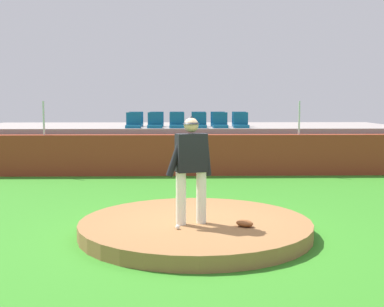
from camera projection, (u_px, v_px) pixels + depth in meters
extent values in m
plane|color=#328221|center=(195.00, 234.00, 8.72)|extent=(60.00, 60.00, 0.00)
cylinder|color=olive|center=(195.00, 227.00, 8.70)|extent=(3.98, 3.98, 0.25)
cylinder|color=white|center=(181.00, 199.00, 8.36)|extent=(0.17, 0.17, 0.88)
cylinder|color=white|center=(201.00, 197.00, 8.47)|extent=(0.17, 0.17, 0.88)
cube|color=black|center=(191.00, 153.00, 8.34)|extent=(0.55, 0.39, 0.63)
cylinder|color=black|center=(176.00, 156.00, 8.26)|extent=(0.36, 0.20, 0.71)
cylinder|color=black|center=(206.00, 155.00, 8.42)|extent=(0.21, 0.16, 0.72)
sphere|color=tan|center=(191.00, 125.00, 8.29)|extent=(0.24, 0.24, 0.24)
cone|color=black|center=(191.00, 120.00, 8.28)|extent=(0.35, 0.35, 0.13)
sphere|color=white|center=(178.00, 227.00, 8.10)|extent=(0.07, 0.07, 0.07)
ellipsoid|color=brown|center=(245.00, 223.00, 8.26)|extent=(0.36, 0.34, 0.11)
cube|color=maroon|center=(189.00, 155.00, 15.46)|extent=(15.89, 0.40, 1.24)
cylinder|color=silver|center=(44.00, 118.00, 15.23)|extent=(0.06, 0.06, 1.02)
cylinder|color=silver|center=(299.00, 118.00, 15.42)|extent=(0.06, 0.06, 1.02)
cube|color=gray|center=(187.00, 145.00, 18.15)|extent=(14.52, 4.45, 1.39)
cube|color=#0F557E|center=(133.00, 127.00, 16.27)|extent=(0.48, 0.44, 0.10)
cube|color=#0F557E|center=(134.00, 119.00, 16.42)|extent=(0.48, 0.08, 0.40)
cube|color=#0F557E|center=(155.00, 127.00, 16.26)|extent=(0.48, 0.44, 0.10)
cube|color=#0F557E|center=(155.00, 119.00, 16.42)|extent=(0.48, 0.08, 0.40)
cube|color=#0F557E|center=(177.00, 126.00, 16.28)|extent=(0.48, 0.44, 0.10)
cube|color=#0F557E|center=(177.00, 119.00, 16.43)|extent=(0.48, 0.08, 0.40)
cube|color=#0F557E|center=(199.00, 126.00, 16.29)|extent=(0.48, 0.44, 0.10)
cube|color=#0F557E|center=(199.00, 118.00, 16.44)|extent=(0.48, 0.08, 0.40)
cube|color=#0F557E|center=(220.00, 126.00, 16.31)|extent=(0.48, 0.44, 0.10)
cube|color=#0F557E|center=(220.00, 118.00, 16.46)|extent=(0.48, 0.08, 0.40)
cube|color=#0F557E|center=(241.00, 126.00, 16.35)|extent=(0.48, 0.44, 0.10)
cube|color=#0F557E|center=(241.00, 118.00, 16.50)|extent=(0.48, 0.08, 0.40)
cube|color=#0F557E|center=(136.00, 125.00, 17.17)|extent=(0.48, 0.44, 0.10)
cube|color=#0F557E|center=(136.00, 117.00, 17.32)|extent=(0.48, 0.08, 0.40)
cube|color=#0F557E|center=(156.00, 125.00, 17.15)|extent=(0.48, 0.44, 0.10)
cube|color=#0F557E|center=(157.00, 118.00, 17.30)|extent=(0.48, 0.08, 0.40)
cube|color=#0F557E|center=(177.00, 125.00, 17.20)|extent=(0.48, 0.44, 0.10)
cube|color=#0F557E|center=(177.00, 117.00, 17.35)|extent=(0.48, 0.08, 0.40)
cube|color=#0F557E|center=(199.00, 125.00, 17.21)|extent=(0.48, 0.44, 0.10)
cube|color=#0F557E|center=(198.00, 117.00, 17.37)|extent=(0.48, 0.08, 0.40)
cube|color=#0F557E|center=(218.00, 125.00, 17.24)|extent=(0.48, 0.44, 0.10)
cube|color=#0F557E|center=(218.00, 117.00, 17.39)|extent=(0.48, 0.08, 0.40)
cube|color=#0F557E|center=(239.00, 125.00, 17.24)|extent=(0.48, 0.44, 0.10)
cube|color=#0F557E|center=(239.00, 117.00, 17.39)|extent=(0.48, 0.08, 0.40)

